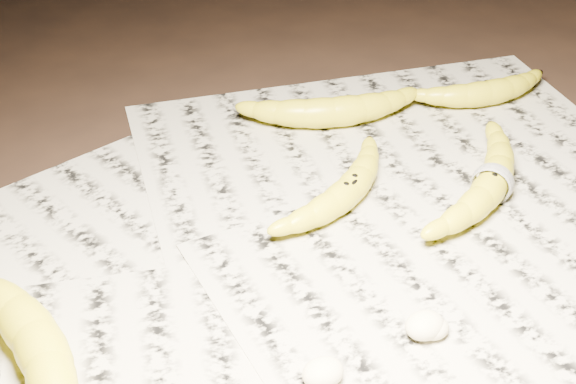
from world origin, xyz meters
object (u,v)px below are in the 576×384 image
banana_upper_a (333,109)px  banana_center (348,188)px  banana_upper_b (487,90)px  banana_left_b (35,336)px  banana_taped (493,180)px

banana_upper_a → banana_center: bearing=-97.0°
banana_upper_a → banana_upper_b: banana_upper_a is taller
banana_left_b → banana_upper_b: size_ratio=1.36×
banana_center → banana_upper_a: (0.08, 0.14, 0.00)m
banana_center → banana_upper_b: (0.27, 0.08, -0.00)m
banana_left_b → banana_taped: 0.48m
banana_taped → banana_upper_b: 0.21m
banana_center → banana_taped: size_ratio=0.84×
banana_left_b → banana_center: size_ratio=1.22×
banana_left_b → banana_upper_a: size_ratio=1.12×
banana_upper_b → banana_upper_a: bearing=177.1°
banana_left_b → banana_center: banana_left_b is taller
banana_taped → banana_upper_b: banana_taped is taller
banana_left_b → banana_upper_b: bearing=-80.9°
banana_upper_a → banana_taped: bearing=-53.3°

